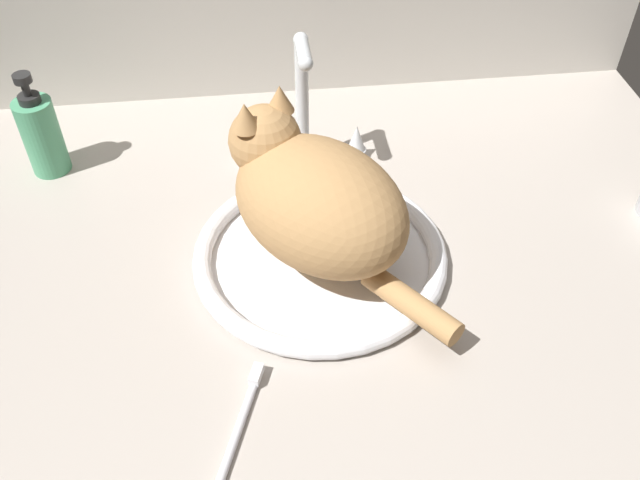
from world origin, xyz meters
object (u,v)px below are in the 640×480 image
sink_basin (320,255)px  soap_pump_bottle (42,134)px  cat (312,197)px  faucet (303,119)px  toothbrush (240,423)px

sink_basin → soap_pump_bottle: size_ratio=2.05×
cat → soap_pump_bottle: 45.85cm
cat → soap_pump_bottle: bearing=148.2°
faucet → toothbrush: 48.38cm
sink_basin → toothbrush: 26.92cm
faucet → cat: (-0.94, -20.85, 2.25)cm
sink_basin → faucet: (0.00, 22.06, 7.34)cm
soap_pump_bottle → toothbrush: size_ratio=1.10×
sink_basin → cat: cat is taller
sink_basin → toothbrush: (-11.75, -24.22, -0.48)cm
faucet → cat: 20.99cm
soap_pump_bottle → toothbrush: soap_pump_bottle is taller
soap_pump_bottle → cat: bearing=-31.8°
cat → sink_basin: bearing=-52.2°
faucet → cat: faucet is taller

